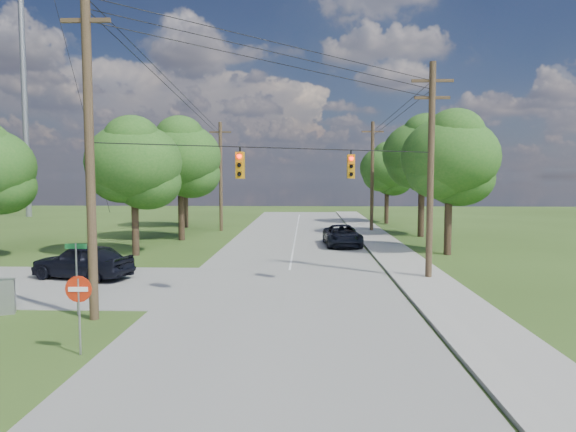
{
  "coord_description": "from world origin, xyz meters",
  "views": [
    {
      "loc": [
        2.87,
        -17.13,
        5.03
      ],
      "look_at": [
        2.09,
        5.0,
        3.33
      ],
      "focal_mm": 32.0,
      "sensor_mm": 36.0,
      "label": 1
    }
  ],
  "objects_px": {
    "pole_ne": "(431,168)",
    "pole_north_e": "(372,175)",
    "control_cabinet": "(4,297)",
    "car_main_north": "(342,236)",
    "do_not_enter_sign": "(79,297)",
    "pole_north_w": "(221,175)",
    "car_cross_dark": "(83,261)",
    "pole_sw": "(89,142)"
  },
  "relations": [
    {
      "from": "pole_ne",
      "to": "do_not_enter_sign",
      "type": "xyz_separation_m",
      "value": [
        -12.4,
        -11.19,
        -3.81
      ]
    },
    {
      "from": "pole_sw",
      "to": "car_cross_dark",
      "type": "height_order",
      "value": "pole_sw"
    },
    {
      "from": "do_not_enter_sign",
      "to": "pole_north_e",
      "type": "bearing_deg",
      "value": 67.65
    },
    {
      "from": "pole_sw",
      "to": "pole_ne",
      "type": "distance_m",
      "value": 15.51
    },
    {
      "from": "pole_ne",
      "to": "pole_sw",
      "type": "bearing_deg",
      "value": -150.62
    },
    {
      "from": "pole_north_e",
      "to": "control_cabinet",
      "type": "xyz_separation_m",
      "value": [
        -17.09,
        -29.0,
        -4.49
      ]
    },
    {
      "from": "pole_north_e",
      "to": "do_not_enter_sign",
      "type": "distance_m",
      "value": 35.6
    },
    {
      "from": "car_main_north",
      "to": "control_cabinet",
      "type": "xyz_separation_m",
      "value": [
        -13.69,
        -18.81,
        -0.14
      ]
    },
    {
      "from": "pole_sw",
      "to": "pole_north_w",
      "type": "relative_size",
      "value": 1.2
    },
    {
      "from": "pole_north_e",
      "to": "car_cross_dark",
      "type": "bearing_deg",
      "value": -126.88
    },
    {
      "from": "pole_sw",
      "to": "pole_north_e",
      "type": "height_order",
      "value": "pole_sw"
    },
    {
      "from": "pole_ne",
      "to": "pole_north_e",
      "type": "bearing_deg",
      "value": 90.0
    },
    {
      "from": "pole_north_e",
      "to": "car_main_north",
      "type": "xyz_separation_m",
      "value": [
        -3.4,
        -10.19,
        -4.35
      ]
    },
    {
      "from": "car_cross_dark",
      "to": "control_cabinet",
      "type": "distance_m",
      "value": 6.38
    },
    {
      "from": "control_cabinet",
      "to": "car_main_north",
      "type": "bearing_deg",
      "value": 29.55
    },
    {
      "from": "control_cabinet",
      "to": "pole_ne",
      "type": "bearing_deg",
      "value": -2.12
    },
    {
      "from": "control_cabinet",
      "to": "do_not_enter_sign",
      "type": "relative_size",
      "value": 0.56
    },
    {
      "from": "car_main_north",
      "to": "control_cabinet",
      "type": "height_order",
      "value": "car_main_north"
    },
    {
      "from": "pole_ne",
      "to": "car_cross_dark",
      "type": "relative_size",
      "value": 2.08
    },
    {
      "from": "car_cross_dark",
      "to": "control_cabinet",
      "type": "height_order",
      "value": "car_cross_dark"
    },
    {
      "from": "pole_sw",
      "to": "pole_north_w",
      "type": "height_order",
      "value": "pole_sw"
    },
    {
      "from": "pole_ne",
      "to": "do_not_enter_sign",
      "type": "height_order",
      "value": "pole_ne"
    },
    {
      "from": "pole_sw",
      "to": "do_not_enter_sign",
      "type": "xyz_separation_m",
      "value": [
        1.1,
        -3.59,
        -4.57
      ]
    },
    {
      "from": "car_main_north",
      "to": "do_not_enter_sign",
      "type": "xyz_separation_m",
      "value": [
        -9.0,
        -23.0,
        0.88
      ]
    },
    {
      "from": "pole_north_w",
      "to": "do_not_enter_sign",
      "type": "distance_m",
      "value": 33.41
    },
    {
      "from": "car_main_north",
      "to": "pole_north_e",
      "type": "bearing_deg",
      "value": 68.5
    },
    {
      "from": "pole_north_e",
      "to": "car_cross_dark",
      "type": "xyz_separation_m",
      "value": [
        -16.97,
        -22.62,
        -4.24
      ]
    },
    {
      "from": "pole_north_e",
      "to": "pole_north_w",
      "type": "xyz_separation_m",
      "value": [
        -13.9,
        0.0,
        0.0
      ]
    },
    {
      "from": "car_cross_dark",
      "to": "do_not_enter_sign",
      "type": "xyz_separation_m",
      "value": [
        4.57,
        -10.57,
        0.76
      ]
    },
    {
      "from": "pole_north_e",
      "to": "control_cabinet",
      "type": "distance_m",
      "value": 33.96
    },
    {
      "from": "car_main_north",
      "to": "control_cabinet",
      "type": "bearing_deg",
      "value": -129.09
    },
    {
      "from": "pole_north_w",
      "to": "car_cross_dark",
      "type": "relative_size",
      "value": 1.98
    },
    {
      "from": "control_cabinet",
      "to": "pole_sw",
      "type": "bearing_deg",
      "value": -33.88
    },
    {
      "from": "pole_ne",
      "to": "pole_north_e",
      "type": "distance_m",
      "value": 22.0
    },
    {
      "from": "pole_north_e",
      "to": "pole_north_w",
      "type": "distance_m",
      "value": 13.9
    },
    {
      "from": "pole_ne",
      "to": "control_cabinet",
      "type": "bearing_deg",
      "value": -157.73
    },
    {
      "from": "pole_north_w",
      "to": "car_cross_dark",
      "type": "xyz_separation_m",
      "value": [
        -3.07,
        -22.62,
        -4.24
      ]
    },
    {
      "from": "pole_north_e",
      "to": "pole_north_w",
      "type": "height_order",
      "value": "same"
    },
    {
      "from": "pole_north_w",
      "to": "pole_ne",
      "type": "bearing_deg",
      "value": -57.71
    },
    {
      "from": "pole_sw",
      "to": "pole_ne",
      "type": "xyz_separation_m",
      "value": [
        13.5,
        7.6,
        -0.76
      ]
    },
    {
      "from": "car_main_north",
      "to": "control_cabinet",
      "type": "distance_m",
      "value": 23.27
    },
    {
      "from": "pole_north_e",
      "to": "car_cross_dark",
      "type": "height_order",
      "value": "pole_north_e"
    }
  ]
}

